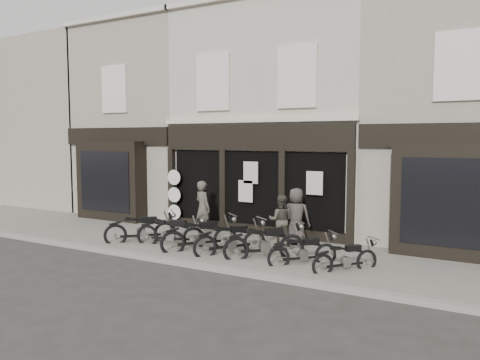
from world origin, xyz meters
The scene contains 18 objects.
ground_plane centered at (0.00, 0.00, 0.00)m, with size 90.00×90.00×0.00m, color #2D2B28.
pavement centered at (0.00, 0.90, 0.06)m, with size 30.00×4.20×0.12m, color #646058.
kerb centered at (0.00, -1.25, 0.07)m, with size 30.00×0.25×0.13m, color gray.
central_building centered at (0.00, 5.95, 4.08)m, with size 7.30×6.22×8.34m.
neighbour_left centered at (-6.35, 5.90, 4.04)m, with size 5.60×6.73×8.34m.
neighbour_right centered at (6.35, 5.90, 4.04)m, with size 5.60×6.73×8.34m.
filler_left centered at (-14.50, 6.00, 4.10)m, with size 11.00×6.00×8.20m, color gray.
motorcycle_0 centered at (-2.51, 0.06, 0.44)m, with size 1.82×1.78×1.10m.
motorcycle_1 centered at (-1.40, 0.17, 0.43)m, with size 2.19×0.95×1.08m.
motorcycle_2 centered at (-0.25, 0.09, 0.45)m, with size 1.73×1.98×1.13m.
motorcycle_3 centered at (0.76, 0.17, 0.43)m, with size 1.56×1.97×1.09m.
motorcycle_4 centered at (1.84, 0.19, 0.44)m, with size 1.92×1.75×1.12m.
motorcycle_5 centered at (3.00, 0.11, 0.37)m, with size 1.55×1.54×0.94m.
motorcycle_6 centered at (4.16, 0.07, 0.36)m, with size 1.39×1.55×0.90m.
man_left centered at (-1.38, 1.91, 1.05)m, with size 0.68×0.44×1.86m, color #4C473E.
man_centre centered at (1.59, 1.78, 0.90)m, with size 0.76×0.59×1.57m, color #403C33.
man_right centered at (1.98, 2.08, 1.01)m, with size 0.87×0.57×1.78m, color #3B3531.
advert_sign_post centered at (-3.19, 2.71, 1.13)m, with size 0.56×0.36×2.32m.
Camera 1 is at (7.47, -11.26, 3.43)m, focal length 35.00 mm.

